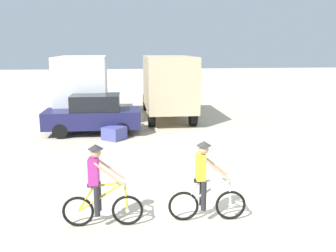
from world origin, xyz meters
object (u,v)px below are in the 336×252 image
(sedan_parked, at_px, (94,114))
(cyclist_cowboy_hat, at_px, (205,184))
(supply_crate, at_px, (114,133))
(box_truck_avon_van, at_px, (84,84))
(box_truck_tan_camper, at_px, (167,84))
(cyclist_orange_shirt, at_px, (99,189))

(sedan_parked, height_order, cyclist_cowboy_hat, cyclist_cowboy_hat)
(sedan_parked, height_order, supply_crate, sedan_parked)
(box_truck_avon_van, relative_size, cyclist_cowboy_hat, 3.73)
(box_truck_tan_camper, relative_size, cyclist_cowboy_hat, 3.72)
(box_truck_avon_van, xyz_separation_m, cyclist_orange_shirt, (1.49, -12.58, -1.03))
(sedan_parked, height_order, cyclist_orange_shirt, cyclist_orange_shirt)
(sedan_parked, distance_m, supply_crate, 1.62)
(box_truck_avon_van, bearing_deg, sedan_parked, -78.77)
(box_truck_avon_van, xyz_separation_m, cyclist_cowboy_hat, (3.77, -12.60, -1.03))
(cyclist_cowboy_hat, height_order, supply_crate, cyclist_cowboy_hat)
(box_truck_tan_camper, xyz_separation_m, cyclist_orange_shirt, (-2.97, -12.29, -1.03))
(box_truck_avon_van, relative_size, box_truck_tan_camper, 1.00)
(cyclist_orange_shirt, xyz_separation_m, supply_crate, (0.16, 7.67, -0.58))
(cyclist_orange_shirt, bearing_deg, sedan_parked, 94.82)
(box_truck_tan_camper, distance_m, supply_crate, 5.64)
(box_truck_avon_van, relative_size, supply_crate, 8.66)
(box_truck_tan_camper, bearing_deg, cyclist_orange_shirt, -103.58)
(box_truck_avon_van, height_order, cyclist_cowboy_hat, box_truck_avon_van)
(sedan_parked, bearing_deg, box_truck_avon_van, 101.23)
(cyclist_orange_shirt, xyz_separation_m, cyclist_cowboy_hat, (2.28, -0.01, 0.00))
(cyclist_orange_shirt, height_order, cyclist_cowboy_hat, same)
(box_truck_avon_van, bearing_deg, box_truck_tan_camper, -3.71)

